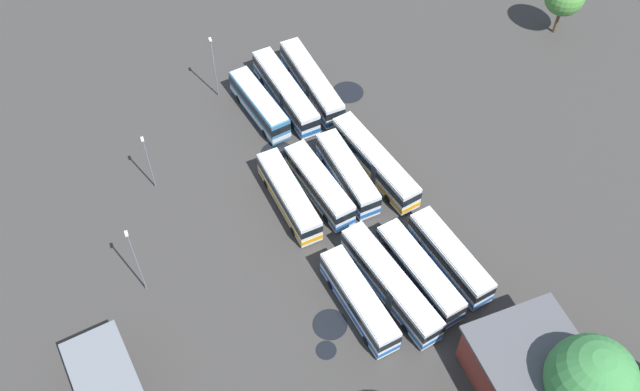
# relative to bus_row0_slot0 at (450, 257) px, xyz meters

# --- Properties ---
(ground_plane) EXTENTS (106.86, 106.86, 0.00)m
(ground_plane) POSITION_rel_bus_row0_slot0_xyz_m (13.51, 7.29, -1.79)
(ground_plane) COLOR #383533
(bus_row0_slot0) EXTENTS (11.22, 4.26, 3.38)m
(bus_row0_slot0) POSITION_rel_bus_row0_slot0_xyz_m (0.00, 0.00, 0.00)
(bus_row0_slot0) COLOR silver
(bus_row0_slot0) RESTS_ON ground_plane
(bus_row0_slot1) EXTENTS (11.85, 4.45, 3.38)m
(bus_row0_slot1) POSITION_rel_bus_row0_slot0_xyz_m (-0.54, 3.66, 0.00)
(bus_row0_slot1) COLOR silver
(bus_row0_slot1) RESTS_ON ground_plane
(bus_row0_slot2) EXTENTS (13.92, 5.12, 3.38)m
(bus_row0_slot2) POSITION_rel_bus_row0_slot0_xyz_m (-0.74, 6.79, 0.00)
(bus_row0_slot2) COLOR silver
(bus_row0_slot2) RESTS_ON ground_plane
(bus_row0_slot3) EXTENTS (11.34, 3.93, 3.38)m
(bus_row0_slot3) POSITION_rel_bus_row0_slot0_xyz_m (-1.35, 10.35, 0.00)
(bus_row0_slot3) COLOR silver
(bus_row0_slot3) RESTS_ON ground_plane
(bus_row1_slot0) EXTENTS (13.92, 5.11, 3.38)m
(bus_row1_slot0) POSITION_rel_bus_row0_slot0_xyz_m (14.13, 1.98, 0.00)
(bus_row1_slot0) COLOR silver
(bus_row1_slot0) RESTS_ON ground_plane
(bus_row1_slot1) EXTENTS (11.08, 3.38, 3.38)m
(bus_row1_slot1) POSITION_rel_bus_row0_slot0_xyz_m (13.69, 5.45, -0.00)
(bus_row1_slot1) COLOR silver
(bus_row1_slot1) RESTS_ON ground_plane
(bus_row1_slot2) EXTENTS (11.25, 4.29, 3.38)m
(bus_row1_slot2) POSITION_rel_bus_row0_slot0_xyz_m (13.23, 8.90, 0.00)
(bus_row1_slot2) COLOR silver
(bus_row1_slot2) RESTS_ON ground_plane
(bus_row1_slot3) EXTENTS (11.65, 3.53, 3.38)m
(bus_row1_slot3) POSITION_rel_bus_row0_slot0_xyz_m (12.95, 12.44, 0.00)
(bus_row1_slot3) COLOR silver
(bus_row1_slot3) RESTS_ON ground_plane
(bus_row2_slot0) EXTENTS (13.85, 3.48, 3.38)m
(bus_row2_slot0) POSITION_rel_bus_row0_slot0_xyz_m (28.73, 4.05, 0.00)
(bus_row2_slot0) COLOR silver
(bus_row2_slot0) RESTS_ON ground_plane
(bus_row2_slot1) EXTENTS (13.90, 4.07, 3.38)m
(bus_row2_slot1) POSITION_rel_bus_row0_slot0_xyz_m (28.20, 7.59, 0.00)
(bus_row2_slot1) COLOR silver
(bus_row2_slot1) RESTS_ON ground_plane
(bus_row2_slot2) EXTENTS (11.18, 4.37, 3.38)m
(bus_row2_slot2) POSITION_rel_bus_row0_slot0_xyz_m (27.26, 11.19, -0.00)
(bus_row2_slot2) COLOR teal
(bus_row2_slot2) RESTS_ON ground_plane
(depot_building) EXTENTS (12.64, 9.50, 5.05)m
(depot_building) POSITION_rel_bus_row0_slot0_xyz_m (-14.71, -0.73, 0.76)
(depot_building) COLOR maroon
(depot_building) RESTS_ON ground_plane
(maintenance_shelter) EXTENTS (9.27, 6.25, 4.32)m
(maintenance_shelter) POSITION_rel_bus_row0_slot0_xyz_m (-1.46, 34.05, 2.28)
(maintenance_shelter) COLOR slate
(maintenance_shelter) RESTS_ON ground_plane
(lamp_post_by_building) EXTENTS (0.56, 0.28, 7.73)m
(lamp_post_by_building) POSITION_rel_bus_row0_slot0_xyz_m (20.71, 25.33, 2.49)
(lamp_post_by_building) COLOR slate
(lamp_post_by_building) RESTS_ON ground_plane
(lamp_post_near_entrance) EXTENTS (0.56, 0.28, 9.50)m
(lamp_post_near_entrance) POSITION_rel_bus_row0_slot0_xyz_m (8.13, 29.01, 3.38)
(lamp_post_near_entrance) COLOR slate
(lamp_post_near_entrance) RESTS_ON ground_plane
(lamp_post_mid_lot) EXTENTS (0.56, 0.28, 8.74)m
(lamp_post_mid_lot) POSITION_rel_bus_row0_slot0_xyz_m (32.34, 14.94, 3.00)
(lamp_post_mid_lot) COLOR slate
(lamp_post_mid_lot) RESTS_ON ground_plane
(tree_northeast) EXTENTS (7.58, 7.58, 9.89)m
(tree_northeast) POSITION_rel_bus_row0_slot0_xyz_m (-17.11, -3.29, 4.31)
(tree_northeast) COLOR brown
(tree_northeast) RESTS_ON ground_plane
(puddle_back_corner) EXTENTS (3.95, 3.95, 0.01)m
(puddle_back_corner) POSITION_rel_bus_row0_slot0_xyz_m (27.26, -0.13, -1.78)
(puddle_back_corner) COLOR black
(puddle_back_corner) RESTS_ON ground_plane
(puddle_centre_drain) EXTENTS (1.98, 1.98, 0.01)m
(puddle_centre_drain) POSITION_rel_bus_row0_slot0_xyz_m (-4.26, 14.79, -1.78)
(puddle_centre_drain) COLOR black
(puddle_centre_drain) RESTS_ON ground_plane
(puddle_between_rows) EXTENTS (3.96, 3.96, 0.01)m
(puddle_between_rows) POSITION_rel_bus_row0_slot0_xyz_m (20.63, 11.24, -1.78)
(puddle_between_rows) COLOR black
(puddle_between_rows) RESTS_ON ground_plane
(puddle_near_shelter) EXTENTS (3.37, 3.37, 0.01)m
(puddle_near_shelter) POSITION_rel_bus_row0_slot0_xyz_m (-1.89, 13.49, -1.78)
(puddle_near_shelter) COLOR black
(puddle_near_shelter) RESTS_ON ground_plane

